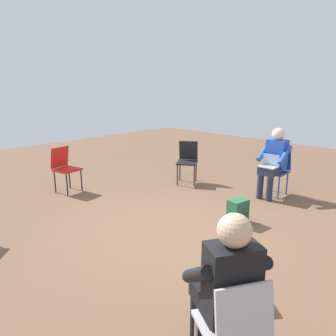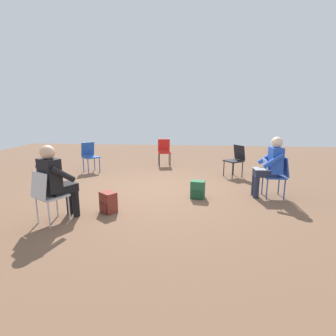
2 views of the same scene
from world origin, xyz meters
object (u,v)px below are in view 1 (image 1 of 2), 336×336
Objects in this scene: chair_north at (64,166)px; backpack_near_laptop_user at (238,213)px; chair_southwest at (235,326)px; person_in_black at (225,284)px; person_with_laptop at (274,159)px; chair_east at (277,168)px; backpack_by_empty_chair at (228,284)px; chair_northeast at (188,159)px.

backpack_near_laptop_user is (1.03, -3.14, -0.34)m from chair_north.
person_in_black reaches higher than chair_southwest.
person_with_laptop and person_in_black have the same top height.
person_in_black is (-1.23, -4.46, 0.20)m from chair_north.
chair_southwest is (-3.96, -1.69, 0.00)m from chair_east.
chair_east is 2.36× the size of backpack_near_laptop_user.
chair_east is 3.39m from backpack_by_empty_chair.
chair_east is 1.76m from chair_northeast.
person_in_black is (-3.87, -1.54, 0.20)m from chair_east.
chair_northeast reaches higher than backpack_by_empty_chair.
person_with_laptop is (-0.17, -0.00, 0.20)m from chair_east.
chair_north is at bearing 104.57° from person_in_black.
backpack_near_laptop_user and backpack_by_empty_chair have the same top height.
chair_northeast is at bearing 18.56° from chair_east.
chair_northeast is 0.69× the size of person_in_black.
person_in_black reaches higher than chair_northeast.
chair_northeast is 3.82m from backpack_by_empty_chair.
chair_northeast reaches higher than backpack_near_laptop_user.
backpack_by_empty_chair is at bearing 61.23° from person_in_black.
chair_north is 2.42m from chair_northeast.
chair_southwest is 1.00× the size of chair_north.
person_in_black is at bearing -148.70° from backpack_by_empty_chair.
chair_southwest is 2.78m from backpack_near_laptop_user.
backpack_by_empty_chair is at bearing 71.65° from chair_north.
person_in_black is (-3.70, -1.54, 0.00)m from person_with_laptop.
chair_northeast is at bearing 74.18° from person_in_black.
chair_southwest is 0.69× the size of person_in_black.
chair_east and chair_northeast have the same top height.
chair_southwest is at bearing 112.10° from chair_east.
chair_north is at bearing 82.44° from backpack_by_empty_chair.
person_with_laptop is at bearing 52.48° from person_in_black.
person_with_laptop is at bearing 160.29° from chair_northeast.
chair_southwest is at bearing -147.94° from backpack_near_laptop_user.
person_with_laptop is (0.42, -1.66, 0.20)m from chair_northeast.
chair_east is at bearing 53.00° from chair_southwest.
chair_east and chair_southwest have the same top height.
person_in_black is at bearing 110.73° from chair_east.
chair_east is 0.69× the size of person_with_laptop.
chair_north is 3.32m from backpack_near_laptop_user.
chair_east reaches higher than backpack_by_empty_chair.
chair_northeast is (-0.59, 1.66, 0.00)m from chair_east.
person_with_laptop is (3.79, 1.68, 0.20)m from chair_southwest.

